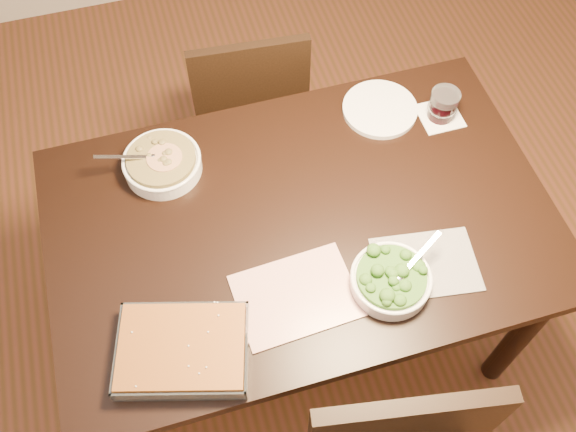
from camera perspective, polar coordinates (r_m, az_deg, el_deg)
The scene contains 11 objects.
ground at distance 2.45m, azimuth 0.89°, elevation -9.50°, with size 4.00×4.00×0.00m, color #452A13.
table at distance 1.86m, azimuth 1.15°, elevation -1.82°, with size 1.40×0.90×0.75m.
magazine_a at distance 1.67m, azimuth 0.71°, elevation -7.11°, with size 0.31×0.22×0.01m, color #A83730.
magazine_b at distance 1.75m, azimuth 12.14°, elevation -4.23°, with size 0.27×0.19×0.00m, color #292931.
coaster at distance 2.05m, azimuth 13.34°, elevation 8.66°, with size 0.13×0.13×0.00m, color white.
stew_bowl at distance 1.88m, azimuth -11.12°, elevation 4.66°, with size 0.25×0.23×0.09m.
broccoli_bowl at distance 1.68m, azimuth 9.12°, elevation -5.60°, with size 0.23×0.21×0.08m.
baking_dish at distance 1.61m, azimuth -9.36°, elevation -11.64°, with size 0.37×0.31×0.06m.
wine_tumbler at distance 2.02m, azimuth 13.64°, elevation 9.63°, with size 0.09×0.09×0.10m.
dinner_plate at distance 2.03m, azimuth 8.17°, elevation 9.39°, with size 0.23×0.23×0.02m, color white.
chair_far at distance 2.41m, azimuth -3.52°, elevation 10.07°, with size 0.43×0.43×0.85m.
Camera 1 is at (-0.30, -0.88, 2.27)m, focal length 40.00 mm.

